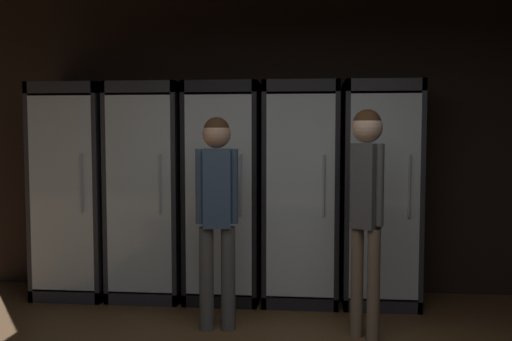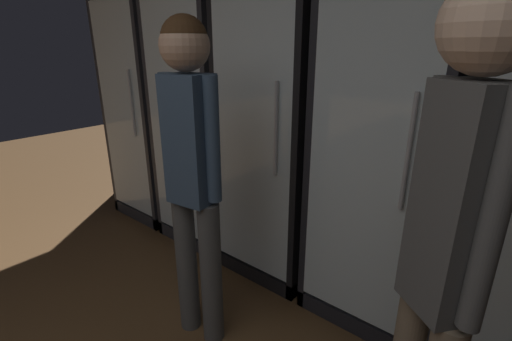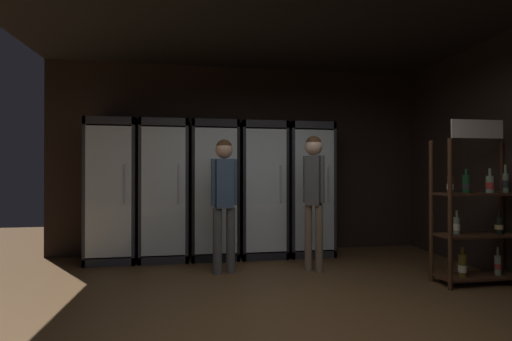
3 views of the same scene
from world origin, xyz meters
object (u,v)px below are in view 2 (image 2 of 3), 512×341
(shopper_near, at_px, (192,160))
(shopper_far, at_px, (453,218))
(cooler_left, at_px, (213,119))
(cooler_right, at_px, (391,153))
(cooler_far_left, at_px, (159,110))
(cooler_center, at_px, (286,133))

(shopper_near, bearing_deg, shopper_far, -4.26)
(cooler_left, relative_size, cooler_right, 1.00)
(cooler_far_left, height_order, shopper_far, cooler_far_left)
(cooler_far_left, xyz_separation_m, cooler_left, (0.68, 0.00, 0.00))
(cooler_right, bearing_deg, cooler_center, 179.90)
(cooler_right, distance_m, shopper_near, 1.04)
(cooler_left, distance_m, shopper_near, 1.14)
(shopper_far, bearing_deg, cooler_far_left, 159.70)
(cooler_far_left, xyz_separation_m, shopper_far, (2.51, -0.93, 0.13))
(cooler_far_left, relative_size, cooler_right, 1.00)
(cooler_far_left, distance_m, shopper_far, 2.68)
(cooler_far_left, bearing_deg, shopper_near, -30.67)
(cooler_center, distance_m, shopper_near, 0.86)
(cooler_center, distance_m, cooler_right, 0.68)
(cooler_far_left, distance_m, cooler_left, 0.68)
(shopper_far, bearing_deg, shopper_near, 175.74)
(shopper_far, bearing_deg, cooler_left, 153.08)
(cooler_far_left, relative_size, cooler_center, 1.00)
(cooler_far_left, height_order, cooler_left, same)
(cooler_left, bearing_deg, cooler_center, 0.04)
(cooler_right, bearing_deg, cooler_left, 179.97)
(cooler_center, relative_size, shopper_near, 1.20)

